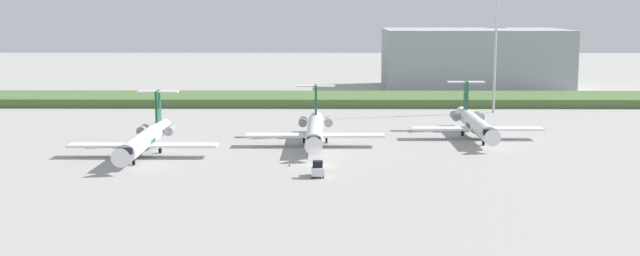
# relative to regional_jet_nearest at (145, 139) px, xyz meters

# --- Properties ---
(ground_plane) EXTENTS (500.00, 500.00, 0.00)m
(ground_plane) POSITION_rel_regional_jet_nearest_xyz_m (27.02, 22.09, -2.54)
(ground_plane) COLOR #9E9B96
(grass_berm) EXTENTS (320.00, 20.00, 2.00)m
(grass_berm) POSITION_rel_regional_jet_nearest_xyz_m (27.02, 68.02, -1.53)
(grass_berm) COLOR #4C6B38
(grass_berm) RESTS_ON ground
(regional_jet_nearest) EXTENTS (22.81, 31.00, 9.00)m
(regional_jet_nearest) POSITION_rel_regional_jet_nearest_xyz_m (0.00, 0.00, 0.00)
(regional_jet_nearest) COLOR white
(regional_jet_nearest) RESTS_ON ground
(regional_jet_second) EXTENTS (22.81, 31.00, 9.00)m
(regional_jet_second) POSITION_rel_regional_jet_nearest_xyz_m (26.19, 9.90, 0.00)
(regional_jet_second) COLOR white
(regional_jet_second) RESTS_ON ground
(regional_jet_third) EXTENTS (22.81, 31.00, 9.00)m
(regional_jet_third) POSITION_rel_regional_jet_nearest_xyz_m (54.18, 17.60, 0.00)
(regional_jet_third) COLOR white
(regional_jet_third) RESTS_ON ground
(antenna_mast) EXTENTS (4.40, 0.50, 27.96)m
(antenna_mast) POSITION_rel_regional_jet_nearest_xyz_m (64.04, 51.04, 8.99)
(antenna_mast) COLOR #B2B2B7
(antenna_mast) RESTS_ON ground
(distant_hangar) EXTENTS (49.42, 29.87, 16.35)m
(distant_hangar) POSITION_rel_regional_jet_nearest_xyz_m (68.95, 104.77, 5.64)
(distant_hangar) COLOR #9EA3AD
(distant_hangar) RESTS_ON ground
(baggage_tug) EXTENTS (1.72, 3.20, 2.30)m
(baggage_tug) POSITION_rel_regional_jet_nearest_xyz_m (26.94, -16.02, -1.53)
(baggage_tug) COLOR silver
(baggage_tug) RESTS_ON ground
(safety_cone_front_marker) EXTENTS (0.44, 0.44, 0.55)m
(safety_cone_front_marker) POSITION_rel_regional_jet_nearest_xyz_m (22.78, -8.69, -2.26)
(safety_cone_front_marker) COLOR orange
(safety_cone_front_marker) RESTS_ON ground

